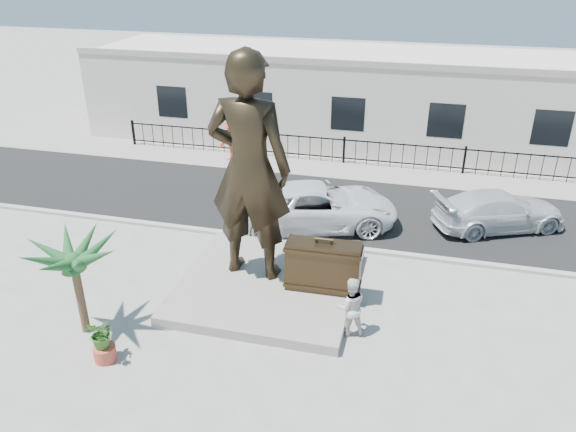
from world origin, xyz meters
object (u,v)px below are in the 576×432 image
object	(u,v)px
suitcase	(323,266)
tourist	(350,307)
statue	(249,169)
car_white	(318,206)

from	to	relation	value
suitcase	tourist	size ratio (longest dim) A/B	1.27
suitcase	statue	bearing A→B (deg)	167.94
tourist	suitcase	bearing A→B (deg)	-75.24
statue	suitcase	size ratio (longest dim) A/B	3.16
tourist	car_white	bearing A→B (deg)	-90.62
car_white	suitcase	bearing A→B (deg)	175.26
statue	tourist	xyz separation A→B (m)	(3.34, -1.94, -2.86)
suitcase	tourist	bearing A→B (deg)	-56.94
suitcase	tourist	world-z (taller)	suitcase
suitcase	tourist	distance (m)	1.84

